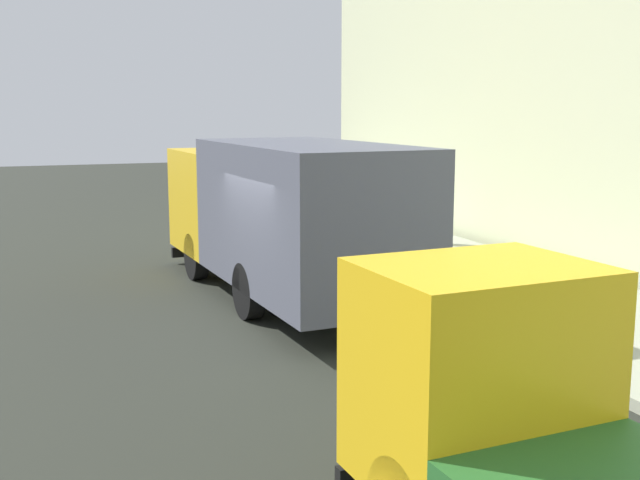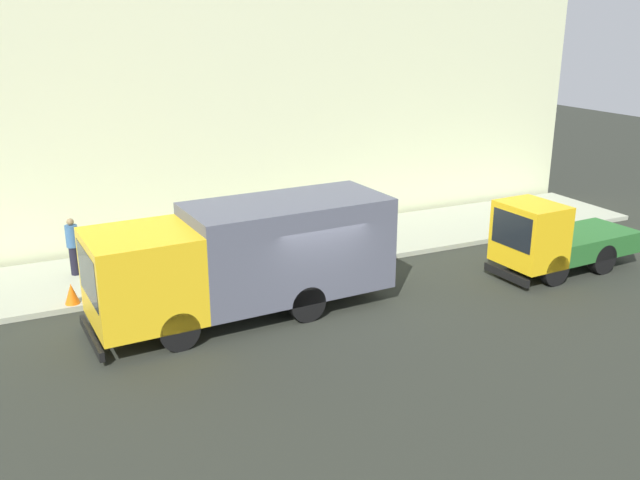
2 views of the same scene
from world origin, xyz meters
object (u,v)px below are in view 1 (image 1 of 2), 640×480
(traffic_cone_orange, at_px, (322,234))
(street_sign_post, at_px, (393,212))
(small_flatbed_truck, at_px, (558,460))
(pedestrian_walking, at_px, (402,229))
(large_utility_truck, at_px, (283,211))
(pedestrian_standing, at_px, (410,207))

(traffic_cone_orange, distance_m, street_sign_post, 4.24)
(small_flatbed_truck, xyz_separation_m, pedestrian_walking, (4.16, 10.81, -0.08))
(traffic_cone_orange, xyz_separation_m, street_sign_post, (-0.01, -4.09, 1.09))
(pedestrian_walking, height_order, street_sign_post, street_sign_post)
(large_utility_truck, distance_m, traffic_cone_orange, 5.05)
(large_utility_truck, height_order, street_sign_post, large_utility_truck)
(pedestrian_standing, bearing_deg, small_flatbed_truck, -42.30)
(large_utility_truck, relative_size, pedestrian_standing, 4.61)
(street_sign_post, bearing_deg, pedestrian_standing, 57.91)
(small_flatbed_truck, distance_m, street_sign_post, 10.45)
(pedestrian_walking, xyz_separation_m, pedestrian_standing, (1.63, 2.77, 0.09))
(street_sign_post, bearing_deg, large_utility_truck, -176.03)
(pedestrian_standing, relative_size, street_sign_post, 0.77)
(large_utility_truck, xyz_separation_m, pedestrian_walking, (3.12, 1.12, -0.67))
(pedestrian_walking, relative_size, pedestrian_standing, 0.92)
(traffic_cone_orange, bearing_deg, small_flatbed_truck, -103.96)
(pedestrian_walking, bearing_deg, street_sign_post, 113.28)
(pedestrian_walking, bearing_deg, traffic_cone_orange, -17.54)
(small_flatbed_truck, height_order, traffic_cone_orange, small_flatbed_truck)
(traffic_cone_orange, bearing_deg, street_sign_post, -90.13)
(pedestrian_standing, distance_m, traffic_cone_orange, 2.44)
(large_utility_truck, relative_size, street_sign_post, 3.53)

